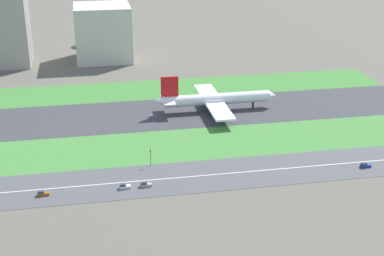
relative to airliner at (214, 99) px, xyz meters
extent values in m
plane|color=#5B564C|center=(-32.07, 0.00, -6.23)|extent=(800.00, 800.00, 0.00)
cube|color=#38383D|center=(-32.07, 0.00, -6.18)|extent=(280.00, 46.00, 0.10)
cube|color=#3D7A33|center=(-32.07, 41.00, -6.18)|extent=(280.00, 36.00, 0.10)
cube|color=#427F38|center=(-32.07, -41.00, -6.18)|extent=(280.00, 36.00, 0.10)
cube|color=#4C4C4F|center=(-32.07, -73.00, -6.18)|extent=(280.00, 28.00, 0.10)
cube|color=silver|center=(-32.07, -73.00, -6.13)|extent=(266.00, 0.50, 0.01)
cylinder|color=white|center=(1.68, 0.00, 0.07)|extent=(56.00, 6.00, 6.00)
cone|color=white|center=(31.68, 0.00, 0.07)|extent=(4.00, 5.70, 5.70)
cone|color=white|center=(-28.82, 0.00, 0.87)|extent=(5.00, 5.40, 5.40)
cube|color=red|center=(-23.32, 0.00, 8.07)|extent=(9.00, 0.80, 11.00)
cube|color=white|center=(-24.32, 0.00, 1.07)|extent=(6.00, 16.00, 0.60)
cube|color=white|center=(-0.32, 15.00, -1.13)|extent=(10.00, 26.00, 1.00)
cylinder|color=gray|center=(0.68, 9.00, -3.33)|extent=(5.00, 3.20, 3.20)
cube|color=white|center=(-0.32, -15.00, -1.13)|extent=(10.00, 26.00, 1.00)
cylinder|color=gray|center=(0.68, -9.00, -3.33)|extent=(5.00, 3.20, 3.20)
cylinder|color=black|center=(21.28, 0.00, -4.53)|extent=(1.00, 1.00, 3.20)
cylinder|color=black|center=(-2.32, 3.50, -4.53)|extent=(1.00, 1.00, 3.20)
cylinder|color=black|center=(-2.32, -3.50, -4.53)|extent=(1.00, 1.00, 3.20)
cube|color=silver|center=(-52.62, -78.00, -5.58)|extent=(4.40, 1.80, 1.10)
cube|color=#333D4C|center=(-53.42, -78.00, -4.58)|extent=(2.20, 1.66, 0.90)
cube|color=#99999E|center=(-44.54, -78.00, -5.58)|extent=(4.40, 1.80, 1.10)
cube|color=#333D4C|center=(-45.34, -78.00, -4.58)|extent=(2.20, 1.66, 0.90)
cube|color=navy|center=(46.93, -78.00, -5.58)|extent=(4.40, 1.80, 1.10)
cube|color=#333D4C|center=(46.13, -78.00, -4.58)|extent=(2.20, 1.66, 0.90)
cube|color=brown|center=(-83.18, -78.00, -5.58)|extent=(4.40, 1.80, 1.10)
cube|color=#333D4C|center=(-83.98, -78.00, -4.58)|extent=(2.20, 1.66, 0.90)
cylinder|color=#4C4C51|center=(-40.52, -60.00, -3.13)|extent=(0.24, 0.24, 6.00)
cube|color=black|center=(-40.52, -60.00, 0.47)|extent=(0.36, 0.36, 1.20)
sphere|color=#19D826|center=(-40.52, -60.20, 0.77)|extent=(0.24, 0.24, 0.24)
cube|color=beige|center=(-51.86, 114.00, 12.34)|extent=(37.15, 36.57, 37.15)
cylinder|color=silver|center=(-55.75, 159.00, 0.66)|extent=(20.47, 20.47, 13.78)
camera|label=1|loc=(-63.22, -273.22, 97.61)|focal=53.19mm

